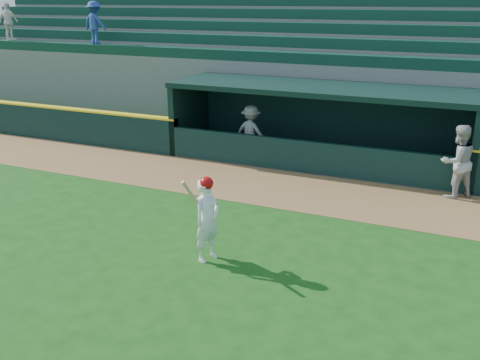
# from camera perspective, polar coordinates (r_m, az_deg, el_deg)

# --- Properties ---
(ground) EXTENTS (120.00, 120.00, 0.00)m
(ground) POSITION_cam_1_polar(r_m,az_deg,el_deg) (10.73, -3.51, -9.14)
(ground) COLOR #164711
(ground) RESTS_ON ground
(warning_track) EXTENTS (40.00, 3.00, 0.01)m
(warning_track) POSITION_cam_1_polar(r_m,az_deg,el_deg) (14.87, 5.16, -0.96)
(warning_track) COLOR brown
(warning_track) RESTS_ON ground
(field_wall_left) EXTENTS (15.50, 0.30, 1.20)m
(field_wall_left) POSITION_cam_1_polar(r_m,az_deg,el_deg) (22.82, -23.91, 6.06)
(field_wall_left) COLOR black
(field_wall_left) RESTS_ON ground
(wall_stripe_left) EXTENTS (15.50, 0.32, 0.06)m
(wall_stripe_left) POSITION_cam_1_polar(r_m,az_deg,el_deg) (22.70, -24.12, 7.61)
(wall_stripe_left) COLOR yellow
(wall_stripe_left) RESTS_ON field_wall_left
(dugout_player_front) EXTENTS (1.21, 1.17, 1.96)m
(dugout_player_front) POSITION_cam_1_polar(r_m,az_deg,el_deg) (15.06, 22.19, 1.83)
(dugout_player_front) COLOR #AAAAA5
(dugout_player_front) RESTS_ON ground
(dugout_player_inside) EXTENTS (1.23, 0.83, 1.76)m
(dugout_player_inside) POSITION_cam_1_polar(r_m,az_deg,el_deg) (17.47, 1.18, 5.13)
(dugout_player_inside) COLOR #A7A7A2
(dugout_player_inside) RESTS_ON ground
(dugout) EXTENTS (9.40, 2.80, 2.46)m
(dugout) POSITION_cam_1_polar(r_m,az_deg,el_deg) (17.36, 8.65, 6.45)
(dugout) COLOR slate
(dugout) RESTS_ON ground
(stands) EXTENTS (34.50, 6.29, 7.61)m
(stands) POSITION_cam_1_polar(r_m,az_deg,el_deg) (21.57, 12.14, 11.49)
(stands) COLOR slate
(stands) RESTS_ON ground
(batter_at_plate) EXTENTS (0.60, 0.82, 1.78)m
(batter_at_plate) POSITION_cam_1_polar(r_m,az_deg,el_deg) (10.62, -3.53, -4.13)
(batter_at_plate) COLOR white
(batter_at_plate) RESTS_ON ground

